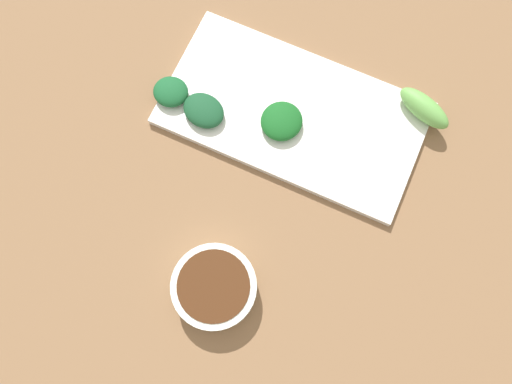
# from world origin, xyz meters

# --- Properties ---
(tabletop) EXTENTS (2.10, 2.10, 0.02)m
(tabletop) POSITION_xyz_m (0.00, 0.00, 0.01)
(tabletop) COLOR #836042
(tabletop) RESTS_ON ground
(sauce_bowl) EXTENTS (0.11, 0.11, 0.04)m
(sauce_bowl) POSITION_xyz_m (-0.12, -0.02, 0.04)
(sauce_bowl) COLOR white
(sauce_bowl) RESTS_ON tabletop
(serving_plate) EXTENTS (0.19, 0.36, 0.01)m
(serving_plate) POSITION_xyz_m (0.14, -0.02, 0.03)
(serving_plate) COLOR white
(serving_plate) RESTS_ON tabletop
(broccoli_leafy_0) EXTENTS (0.07, 0.07, 0.02)m
(broccoli_leafy_0) POSITION_xyz_m (0.11, -0.01, 0.04)
(broccoli_leafy_0) COLOR #175C21
(broccoli_leafy_0) RESTS_ON serving_plate
(broccoli_leafy_1) EXTENTS (0.06, 0.07, 0.02)m
(broccoli_leafy_1) POSITION_xyz_m (0.08, 0.09, 0.04)
(broccoli_leafy_1) COLOR #194C2C
(broccoli_leafy_1) RESTS_ON serving_plate
(broccoli_leafy_2) EXTENTS (0.05, 0.05, 0.02)m
(broccoli_leafy_2) POSITION_xyz_m (0.09, 0.15, 0.04)
(broccoli_leafy_2) COLOR #18582D
(broccoli_leafy_2) RESTS_ON serving_plate
(broccoli_stalk_3) EXTENTS (0.06, 0.09, 0.03)m
(broccoli_stalk_3) POSITION_xyz_m (0.21, -0.18, 0.05)
(broccoli_stalk_3) COLOR #68AC4F
(broccoli_stalk_3) RESTS_ON serving_plate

